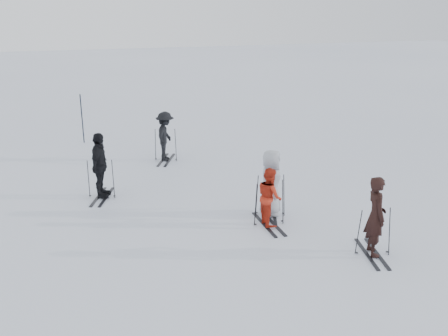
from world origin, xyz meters
The scene contains 12 objects.
ground centered at (0.00, 0.00, 0.00)m, with size 120.00×120.00×0.00m, color silver.
skier_near_dark centered at (2.11, -3.49, 0.95)m, with size 0.69×0.45×1.90m, color black.
skier_red centered at (0.52, -1.13, 0.78)m, with size 0.76×0.59×1.55m, color #B52714.
skier_grey centered at (0.83, -0.53, 0.93)m, with size 0.91×0.59×1.85m, color #9EA1A7.
skier_uphill_left centered at (-3.46, 2.42, 1.00)m, with size 1.17×0.49×1.99m, color black.
skier_uphill_far centered at (-0.72, 5.56, 0.92)m, with size 1.19×0.68×1.84m, color black.
skis_near_dark centered at (2.11, -3.49, 0.60)m, with size 0.87×1.64×1.20m, color black, non-canonical shape.
skis_red centered at (0.52, -1.13, 0.63)m, with size 0.91×1.72×1.26m, color black, non-canonical shape.
skis_grey centered at (0.83, -0.53, 0.61)m, with size 0.88×1.67×1.22m, color black, non-canonical shape.
skis_uphill_left centered at (-3.46, 2.42, 0.62)m, with size 0.90×1.69×1.23m, color black, non-canonical shape.
skis_uphill_far centered at (-0.72, 5.56, 0.63)m, with size 0.92×1.74×1.27m, color black, non-canonical shape.
piste_marker centered at (-3.44, 9.31, 1.04)m, with size 0.05×0.05×2.09m, color black.
Camera 1 is at (-4.73, -12.28, 5.56)m, focal length 40.00 mm.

